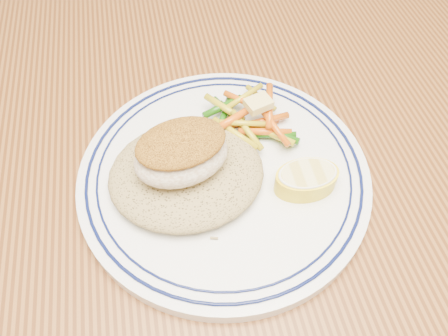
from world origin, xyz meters
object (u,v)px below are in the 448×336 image
plate (224,174)px  dining_table (259,226)px  fish_fillet (181,153)px  vegetable_pile (249,119)px  rice_pilaf (186,171)px  lemon_wedge (306,179)px

plate → dining_table: bearing=-11.5°
fish_fillet → vegetable_pile: fish_fillet is taller
rice_pilaf → lemon_wedge: 0.11m
fish_fillet → vegetable_pile: size_ratio=0.99×
plate → rice_pilaf: (-0.04, -0.00, 0.02)m
dining_table → rice_pilaf: bearing=176.3°
plate → fish_fillet: fish_fillet is taller
dining_table → fish_fillet: bearing=177.1°
fish_fillet → plate: bearing=6.1°
dining_table → fish_fillet: size_ratio=15.40×
dining_table → fish_fillet: (-0.08, 0.00, 0.16)m
dining_table → plate: size_ratio=5.21×
plate → fish_fillet: size_ratio=2.96×
dining_table → fish_fillet: fish_fillet is taller
rice_pilaf → lemon_wedge: rice_pilaf is taller
fish_fillet → dining_table: bearing=-2.9°
rice_pilaf → vegetable_pile: 0.09m
plate → vegetable_pile: (0.04, 0.05, 0.02)m
fish_fillet → lemon_wedge: bearing=-15.0°
dining_table → rice_pilaf: size_ratio=10.08×
plate → lemon_wedge: lemon_wedge is taller
rice_pilaf → dining_table: bearing=-3.7°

